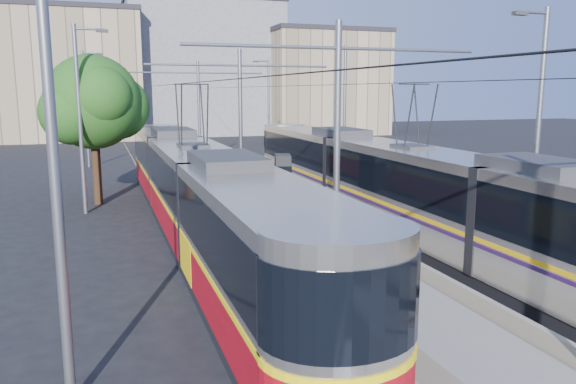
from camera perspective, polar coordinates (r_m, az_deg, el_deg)
name	(u,v)px	position (r m, az deg, el deg)	size (l,w,h in m)	color
platform	(257,203)	(25.95, -3.12, -1.16)	(4.00, 50.00, 0.30)	gray
tactile_strip_left	(227,202)	(25.58, -6.26, -1.02)	(0.70, 50.00, 0.01)	gray
tactile_strip_right	(287,198)	(26.34, -0.09, -0.63)	(0.70, 50.00, 0.01)	gray
rails	(257,206)	(25.98, -3.12, -1.45)	(8.71, 70.00, 0.03)	gray
tram_left	(195,190)	(20.64, -9.47, 0.16)	(2.43, 27.73, 5.50)	black
tram_right	(410,188)	(20.39, 12.31, 0.36)	(2.43, 30.36, 5.50)	black
catenary	(276,110)	(22.72, -1.27, 8.35)	(9.20, 70.00, 7.00)	slate
street_lamps	(236,112)	(29.33, -5.33, 8.06)	(15.18, 38.22, 8.00)	slate
shelter	(283,182)	(23.19, -0.54, 1.02)	(0.91, 1.21, 2.39)	black
tree	(99,104)	(27.74, -18.63, 8.49)	(4.77, 4.41, 6.93)	#382314
building_left	(64,75)	(67.61, -21.84, 10.98)	(16.32, 12.24, 13.98)	tan
building_centre	(202,68)	(72.70, -8.77, 12.30)	(18.36, 14.28, 16.08)	gray
building_right	(323,82)	(70.80, 3.60, 11.05)	(14.28, 10.20, 12.61)	tan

